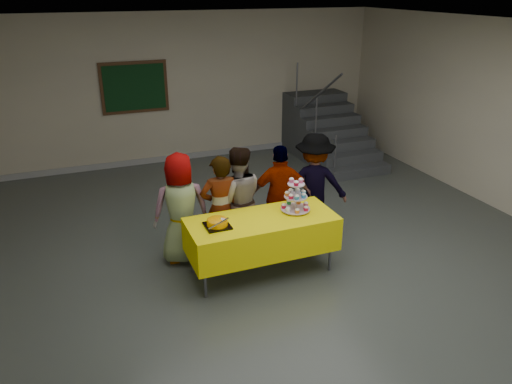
{
  "coord_description": "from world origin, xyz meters",
  "views": [
    {
      "loc": [
        -2.53,
        -5.01,
        3.48
      ],
      "look_at": [
        -0.4,
        0.38,
        1.05
      ],
      "focal_mm": 35.0,
      "sensor_mm": 36.0,
      "label": 1
    }
  ],
  "objects_px": {
    "bake_table": "(262,234)",
    "schoolchild_e": "(314,185)",
    "schoolchild_b": "(220,209)",
    "noticeboard": "(134,87)",
    "cupcake_stand": "(296,199)",
    "schoolchild_a": "(181,209)",
    "staircase": "(326,133)",
    "schoolchild_c": "(237,200)",
    "bear_cake": "(217,222)",
    "schoolchild_d": "(281,196)"
  },
  "relations": [
    {
      "from": "cupcake_stand",
      "to": "bear_cake",
      "type": "distance_m",
      "value": 1.08
    },
    {
      "from": "staircase",
      "to": "noticeboard",
      "type": "xyz_separation_m",
      "value": [
        -3.85,
        0.84,
        1.11
      ]
    },
    {
      "from": "bear_cake",
      "to": "schoolchild_c",
      "type": "relative_size",
      "value": 0.24
    },
    {
      "from": "schoolchild_d",
      "to": "schoolchild_c",
      "type": "bearing_deg",
      "value": 11.34
    },
    {
      "from": "bake_table",
      "to": "schoolchild_b",
      "type": "relative_size",
      "value": 1.28
    },
    {
      "from": "cupcake_stand",
      "to": "staircase",
      "type": "distance_m",
      "value": 4.71
    },
    {
      "from": "bear_cake",
      "to": "schoolchild_d",
      "type": "bearing_deg",
      "value": 29.35
    },
    {
      "from": "noticeboard",
      "to": "bear_cake",
      "type": "bearing_deg",
      "value": -88.03
    },
    {
      "from": "schoolchild_a",
      "to": "bear_cake",
      "type": "bearing_deg",
      "value": 117.61
    },
    {
      "from": "bake_table",
      "to": "noticeboard",
      "type": "bearing_deg",
      "value": 98.89
    },
    {
      "from": "bake_table",
      "to": "schoolchild_e",
      "type": "height_order",
      "value": "schoolchild_e"
    },
    {
      "from": "bake_table",
      "to": "staircase",
      "type": "height_order",
      "value": "staircase"
    },
    {
      "from": "bake_table",
      "to": "cupcake_stand",
      "type": "relative_size",
      "value": 4.22
    },
    {
      "from": "schoolchild_b",
      "to": "noticeboard",
      "type": "xyz_separation_m",
      "value": [
        -0.38,
        4.23,
        0.87
      ]
    },
    {
      "from": "schoolchild_b",
      "to": "schoolchild_c",
      "type": "distance_m",
      "value": 0.31
    },
    {
      "from": "schoolchild_a",
      "to": "schoolchild_e",
      "type": "height_order",
      "value": "schoolchild_e"
    },
    {
      "from": "bake_table",
      "to": "schoolchild_e",
      "type": "xyz_separation_m",
      "value": [
        1.13,
        0.77,
        0.21
      ]
    },
    {
      "from": "noticeboard",
      "to": "bake_table",
      "type": "bearing_deg",
      "value": -81.11
    },
    {
      "from": "schoolchild_c",
      "to": "cupcake_stand",
      "type": "bearing_deg",
      "value": 144.06
    },
    {
      "from": "schoolchild_b",
      "to": "staircase",
      "type": "height_order",
      "value": "staircase"
    },
    {
      "from": "schoolchild_e",
      "to": "schoolchild_c",
      "type": "bearing_deg",
      "value": 26.87
    },
    {
      "from": "cupcake_stand",
      "to": "schoolchild_d",
      "type": "xyz_separation_m",
      "value": [
        0.05,
        0.57,
        -0.2
      ]
    },
    {
      "from": "schoolchild_a",
      "to": "staircase",
      "type": "bearing_deg",
      "value": -134.86
    },
    {
      "from": "schoolchild_b",
      "to": "noticeboard",
      "type": "height_order",
      "value": "noticeboard"
    },
    {
      "from": "bake_table",
      "to": "schoolchild_d",
      "type": "xyz_separation_m",
      "value": [
        0.54,
        0.62,
        0.18
      ]
    },
    {
      "from": "schoolchild_b",
      "to": "bear_cake",
      "type": "bearing_deg",
      "value": 72.46
    },
    {
      "from": "noticeboard",
      "to": "cupcake_stand",
      "type": "bearing_deg",
      "value": -75.36
    },
    {
      "from": "schoolchild_c",
      "to": "staircase",
      "type": "bearing_deg",
      "value": -122.82
    },
    {
      "from": "bake_table",
      "to": "bear_cake",
      "type": "xyz_separation_m",
      "value": [
        -0.58,
        -0.01,
        0.27
      ]
    },
    {
      "from": "bake_table",
      "to": "schoolchild_d",
      "type": "bearing_deg",
      "value": 49.19
    },
    {
      "from": "schoolchild_d",
      "to": "noticeboard",
      "type": "bearing_deg",
      "value": -56.48
    },
    {
      "from": "staircase",
      "to": "noticeboard",
      "type": "height_order",
      "value": "noticeboard"
    },
    {
      "from": "schoolchild_d",
      "to": "schoolchild_a",
      "type": "bearing_deg",
      "value": 13.56
    },
    {
      "from": "bear_cake",
      "to": "schoolchild_e",
      "type": "xyz_separation_m",
      "value": [
        1.72,
        0.78,
        -0.06
      ]
    },
    {
      "from": "bake_table",
      "to": "bear_cake",
      "type": "height_order",
      "value": "bear_cake"
    },
    {
      "from": "schoolchild_e",
      "to": "noticeboard",
      "type": "bearing_deg",
      "value": -42.52
    },
    {
      "from": "schoolchild_a",
      "to": "bake_table",
      "type": "bearing_deg",
      "value": 147.14
    },
    {
      "from": "bear_cake",
      "to": "staircase",
      "type": "xyz_separation_m",
      "value": [
        3.69,
        3.96,
        -0.34
      ]
    },
    {
      "from": "noticeboard",
      "to": "schoolchild_b",
      "type": "bearing_deg",
      "value": -84.88
    },
    {
      "from": "cupcake_stand",
      "to": "bear_cake",
      "type": "height_order",
      "value": "cupcake_stand"
    },
    {
      "from": "bear_cake",
      "to": "schoolchild_c",
      "type": "height_order",
      "value": "schoolchild_c"
    },
    {
      "from": "schoolchild_d",
      "to": "staircase",
      "type": "bearing_deg",
      "value": -111.26
    },
    {
      "from": "staircase",
      "to": "schoolchild_e",
      "type": "bearing_deg",
      "value": -121.8
    },
    {
      "from": "schoolchild_c",
      "to": "noticeboard",
      "type": "xyz_separation_m",
      "value": [
        -0.66,
        4.11,
        0.84
      ]
    },
    {
      "from": "bake_table",
      "to": "noticeboard",
      "type": "xyz_separation_m",
      "value": [
        -0.75,
        4.78,
        1.04
      ]
    },
    {
      "from": "schoolchild_d",
      "to": "noticeboard",
      "type": "relative_size",
      "value": 1.14
    },
    {
      "from": "noticeboard",
      "to": "schoolchild_e",
      "type": "bearing_deg",
      "value": -64.89
    },
    {
      "from": "bake_table",
      "to": "schoolchild_a",
      "type": "height_order",
      "value": "schoolchild_a"
    },
    {
      "from": "schoolchild_b",
      "to": "noticeboard",
      "type": "bearing_deg",
      "value": -81.46
    },
    {
      "from": "cupcake_stand",
      "to": "schoolchild_a",
      "type": "bearing_deg",
      "value": 154.82
    }
  ]
}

